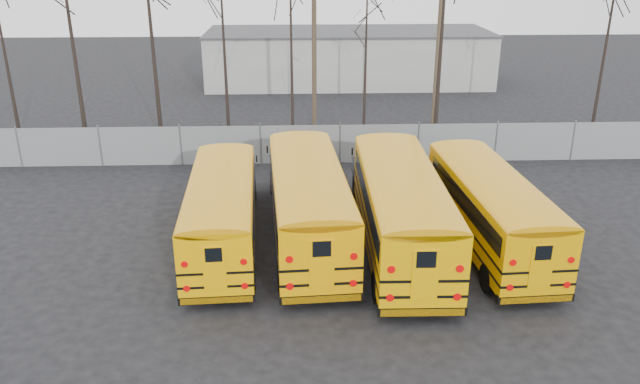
{
  "coord_description": "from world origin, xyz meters",
  "views": [
    {
      "loc": [
        -2.18,
        -18.16,
        10.36
      ],
      "look_at": [
        -1.32,
        3.92,
        1.6
      ],
      "focal_mm": 35.0,
      "sensor_mm": 36.0,
      "label": 1
    }
  ],
  "objects_px": {
    "utility_pole_right": "(437,57)",
    "bus_a": "(222,205)",
    "bus_d": "(489,203)",
    "bus_b": "(308,196)",
    "bus_c": "(400,202)",
    "utility_pole_left": "(314,51)"
  },
  "relations": [
    {
      "from": "bus_d",
      "to": "utility_pole_left",
      "type": "bearing_deg",
      "value": 106.32
    },
    {
      "from": "utility_pole_right",
      "to": "utility_pole_left",
      "type": "bearing_deg",
      "value": 163.89
    },
    {
      "from": "bus_a",
      "to": "bus_c",
      "type": "height_order",
      "value": "bus_c"
    },
    {
      "from": "bus_a",
      "to": "utility_pole_right",
      "type": "bearing_deg",
      "value": 52.08
    },
    {
      "from": "bus_a",
      "to": "bus_b",
      "type": "bearing_deg",
      "value": 2.92
    },
    {
      "from": "bus_d",
      "to": "bus_b",
      "type": "bearing_deg",
      "value": 172.12
    },
    {
      "from": "bus_c",
      "to": "utility_pole_left",
      "type": "relative_size",
      "value": 1.27
    },
    {
      "from": "bus_b",
      "to": "bus_d",
      "type": "xyz_separation_m",
      "value": [
        6.54,
        -0.55,
        -0.12
      ]
    },
    {
      "from": "bus_a",
      "to": "utility_pole_right",
      "type": "distance_m",
      "value": 19.55
    },
    {
      "from": "bus_c",
      "to": "bus_d",
      "type": "distance_m",
      "value": 3.27
    },
    {
      "from": "bus_d",
      "to": "utility_pole_right",
      "type": "bearing_deg",
      "value": 81.87
    },
    {
      "from": "bus_a",
      "to": "utility_pole_left",
      "type": "distance_m",
      "value": 17.01
    },
    {
      "from": "bus_b",
      "to": "bus_d",
      "type": "bearing_deg",
      "value": -8.37
    },
    {
      "from": "bus_c",
      "to": "bus_d",
      "type": "relative_size",
      "value": 1.09
    },
    {
      "from": "bus_a",
      "to": "bus_d",
      "type": "distance_m",
      "value": 9.64
    },
    {
      "from": "utility_pole_left",
      "to": "utility_pole_right",
      "type": "relative_size",
      "value": 1.08
    },
    {
      "from": "utility_pole_right",
      "to": "bus_a",
      "type": "bearing_deg",
      "value": -137.72
    },
    {
      "from": "bus_c",
      "to": "utility_pole_right",
      "type": "relative_size",
      "value": 1.37
    },
    {
      "from": "utility_pole_left",
      "to": "utility_pole_right",
      "type": "bearing_deg",
      "value": 18.41
    },
    {
      "from": "bus_b",
      "to": "utility_pole_right",
      "type": "height_order",
      "value": "utility_pole_right"
    },
    {
      "from": "bus_d",
      "to": "utility_pole_left",
      "type": "height_order",
      "value": "utility_pole_left"
    },
    {
      "from": "bus_c",
      "to": "utility_pole_left",
      "type": "bearing_deg",
      "value": 99.59
    }
  ]
}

